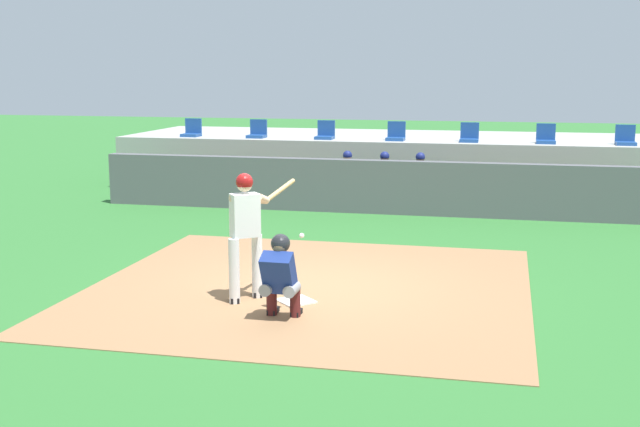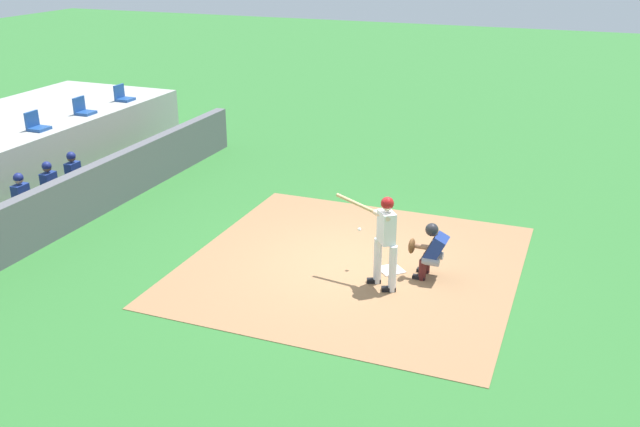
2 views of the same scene
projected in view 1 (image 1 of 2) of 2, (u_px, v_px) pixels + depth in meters
ground_plane at (309, 288)px, 12.06m from camera, size 80.00×80.00×0.00m
dirt_infield at (309, 287)px, 12.06m from camera, size 6.40×6.40×0.01m
home_plate at (296, 301)px, 11.29m from camera, size 0.62×0.62×0.02m
batter_at_plate at (247, 228)px, 11.22m from camera, size 0.67×1.38×1.80m
catcher_crouched at (281, 273)px, 10.47m from camera, size 0.48×1.76×1.13m
dugout_wall at (378, 187)px, 18.19m from camera, size 13.00×0.30×1.20m
dugout_bench at (384, 197)px, 19.21m from camera, size 11.80×0.44×0.45m
dugout_player_0 at (346, 178)px, 19.18m from camera, size 0.49×0.70×1.30m
dugout_player_1 at (384, 179)px, 18.98m from camera, size 0.49×0.70×1.30m
dugout_player_2 at (419, 180)px, 18.80m from camera, size 0.49×0.70×1.30m
stands_platform at (403, 161)px, 22.39m from camera, size 15.00×4.40×1.40m
stadium_seat_0 at (192, 131)px, 22.02m from camera, size 0.46×0.46×0.48m
stadium_seat_1 at (257, 133)px, 21.61m from camera, size 0.46×0.46×0.48m
stadium_seat_2 at (325, 134)px, 21.20m from camera, size 0.46×0.46×0.48m
stadium_seat_3 at (396, 135)px, 20.79m from camera, size 0.46×0.46×0.48m
stadium_seat_4 at (469, 136)px, 20.38m from camera, size 0.46×0.46×0.48m
stadium_seat_5 at (546, 138)px, 19.97m from camera, size 0.46×0.46×0.48m
stadium_seat_6 at (625, 139)px, 19.55m from camera, size 0.46×0.46×0.48m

